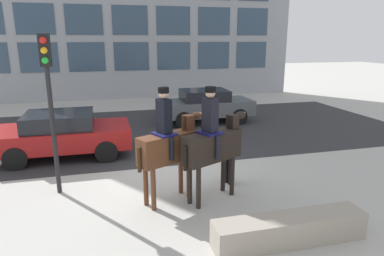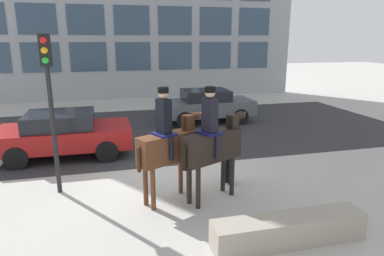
{
  "view_description": "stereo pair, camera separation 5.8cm",
  "coord_description": "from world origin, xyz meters",
  "px_view_note": "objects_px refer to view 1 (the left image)",
  "views": [
    {
      "loc": [
        -1.79,
        -8.94,
        3.68
      ],
      "look_at": [
        0.25,
        -1.07,
        1.55
      ],
      "focal_mm": 32.0,
      "sensor_mm": 36.0,
      "label": 1
    },
    {
      "loc": [
        -1.73,
        -8.95,
        3.68
      ],
      "look_at": [
        0.25,
        -1.07,
        1.55
      ],
      "focal_mm": 32.0,
      "sensor_mm": 36.0,
      "label": 2
    }
  ],
  "objects_px": {
    "pedestrian_bystander": "(229,148)",
    "street_car_far_lane": "(206,105)",
    "street_car_near_lane": "(63,133)",
    "mounted_horse_lead": "(168,144)",
    "mounted_horse_companion": "(213,143)",
    "traffic_light": "(49,90)",
    "planter_ledge": "(290,230)"
  },
  "relations": [
    {
      "from": "pedestrian_bystander",
      "to": "street_car_near_lane",
      "type": "relative_size",
      "value": 0.4
    },
    {
      "from": "pedestrian_bystander",
      "to": "mounted_horse_companion",
      "type": "bearing_deg",
      "value": 27.95
    },
    {
      "from": "planter_ledge",
      "to": "mounted_horse_lead",
      "type": "bearing_deg",
      "value": 129.29
    },
    {
      "from": "mounted_horse_lead",
      "to": "mounted_horse_companion",
      "type": "relative_size",
      "value": 1.0
    },
    {
      "from": "pedestrian_bystander",
      "to": "planter_ledge",
      "type": "xyz_separation_m",
      "value": [
        0.15,
        -2.82,
        -0.71
      ]
    },
    {
      "from": "pedestrian_bystander",
      "to": "street_car_near_lane",
      "type": "height_order",
      "value": "pedestrian_bystander"
    },
    {
      "from": "traffic_light",
      "to": "planter_ledge",
      "type": "xyz_separation_m",
      "value": [
        4.38,
        -3.34,
        -2.29
      ]
    },
    {
      "from": "mounted_horse_lead",
      "to": "planter_ledge",
      "type": "height_order",
      "value": "mounted_horse_lead"
    },
    {
      "from": "street_car_far_lane",
      "to": "pedestrian_bystander",
      "type": "bearing_deg",
      "value": -101.83
    },
    {
      "from": "street_car_near_lane",
      "to": "planter_ledge",
      "type": "bearing_deg",
      "value": -53.97
    },
    {
      "from": "street_car_near_lane",
      "to": "street_car_far_lane",
      "type": "distance_m",
      "value": 6.66
    },
    {
      "from": "street_car_near_lane",
      "to": "mounted_horse_lead",
      "type": "bearing_deg",
      "value": -55.95
    },
    {
      "from": "mounted_horse_companion",
      "to": "planter_ledge",
      "type": "bearing_deg",
      "value": -93.61
    },
    {
      "from": "mounted_horse_lead",
      "to": "mounted_horse_companion",
      "type": "distance_m",
      "value": 1.02
    },
    {
      "from": "mounted_horse_lead",
      "to": "street_car_near_lane",
      "type": "height_order",
      "value": "mounted_horse_lead"
    },
    {
      "from": "mounted_horse_companion",
      "to": "traffic_light",
      "type": "xyz_separation_m",
      "value": [
        -3.55,
        1.25,
        1.18
      ]
    },
    {
      "from": "mounted_horse_lead",
      "to": "street_car_near_lane",
      "type": "bearing_deg",
      "value": 98.65
    },
    {
      "from": "mounted_horse_companion",
      "to": "street_car_far_lane",
      "type": "height_order",
      "value": "mounted_horse_companion"
    },
    {
      "from": "mounted_horse_companion",
      "to": "pedestrian_bystander",
      "type": "distance_m",
      "value": 1.07
    },
    {
      "from": "mounted_horse_lead",
      "to": "planter_ledge",
      "type": "relative_size",
      "value": 0.91
    },
    {
      "from": "mounted_horse_lead",
      "to": "traffic_light",
      "type": "bearing_deg",
      "value": 131.41
    },
    {
      "from": "mounted_horse_companion",
      "to": "pedestrian_bystander",
      "type": "xyz_separation_m",
      "value": [
        0.68,
        0.73,
        -0.4
      ]
    },
    {
      "from": "pedestrian_bystander",
      "to": "street_car_near_lane",
      "type": "bearing_deg",
      "value": -56.84
    },
    {
      "from": "mounted_horse_companion",
      "to": "traffic_light",
      "type": "height_order",
      "value": "traffic_light"
    },
    {
      "from": "street_car_far_lane",
      "to": "mounted_horse_companion",
      "type": "bearing_deg",
      "value": -105.65
    },
    {
      "from": "traffic_light",
      "to": "street_car_far_lane",
      "type": "bearing_deg",
      "value": 47.72
    },
    {
      "from": "traffic_light",
      "to": "planter_ledge",
      "type": "relative_size",
      "value": 1.3
    },
    {
      "from": "mounted_horse_companion",
      "to": "pedestrian_bystander",
      "type": "relative_size",
      "value": 1.62
    },
    {
      "from": "pedestrian_bystander",
      "to": "street_car_far_lane",
      "type": "height_order",
      "value": "pedestrian_bystander"
    },
    {
      "from": "mounted_horse_lead",
      "to": "street_car_far_lane",
      "type": "relative_size",
      "value": 0.66
    },
    {
      "from": "pedestrian_bystander",
      "to": "street_car_far_lane",
      "type": "relative_size",
      "value": 0.41
    },
    {
      "from": "street_car_near_lane",
      "to": "traffic_light",
      "type": "distance_m",
      "value": 3.39
    }
  ]
}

